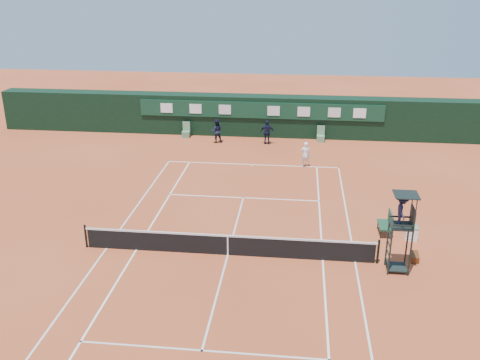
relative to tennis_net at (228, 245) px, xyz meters
name	(u,v)px	position (x,y,z in m)	size (l,w,h in m)	color
ground	(228,255)	(0.00, 0.00, -0.51)	(90.00, 90.00, 0.00)	#BC522C
court_lines	(228,255)	(0.00, 0.00, -0.50)	(11.05, 23.85, 0.01)	white
tennis_net	(228,245)	(0.00, 0.00, 0.00)	(12.90, 0.10, 1.10)	black
back_wall	(261,115)	(0.00, 18.74, 1.00)	(40.00, 1.65, 3.00)	black
linesman_chair_left	(186,133)	(-5.50, 17.48, -0.19)	(0.55, 0.50, 1.15)	#53805C
linesman_chair_right	(321,137)	(4.50, 17.48, -0.19)	(0.55, 0.50, 1.15)	#5B8C62
umpire_chair	(402,216)	(7.10, -0.49, 1.95)	(0.96, 0.95, 3.42)	black
player_bench	(387,222)	(7.17, 2.85, 0.09)	(0.56, 1.20, 1.10)	#183E2A
tennis_bag	(414,257)	(8.03, 0.48, -0.37)	(0.32, 0.74, 0.28)	black
cooler	(411,233)	(8.21, 2.43, -0.18)	(0.57, 0.57, 0.65)	white
tennis_ball	(226,203)	(-0.84, 5.57, -0.47)	(0.07, 0.07, 0.07)	yellow
player	(305,154)	(3.36, 11.87, 0.31)	(0.60, 0.39, 1.64)	white
ball_kid_left	(217,131)	(-3.02, 16.44, 0.35)	(0.84, 0.65, 1.72)	black
ball_kid_right	(267,132)	(0.65, 16.45, 0.36)	(1.02, 0.43, 1.75)	black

